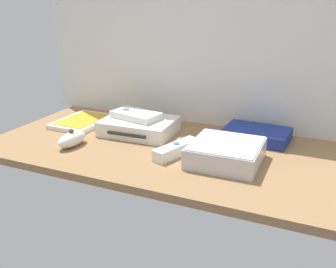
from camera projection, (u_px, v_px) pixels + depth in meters
The scene contains 9 objects.
ground_plane at pixel (168, 151), 106.33cm from camera, with size 100.00×48.00×2.00cm, color #936D47.
back_wall at pixel (202, 21), 116.29cm from camera, with size 110.00×1.20×64.00cm, color white.
game_console at pixel (139, 126), 116.50cm from camera, with size 21.72×17.24×4.40cm.
mini_computer at pixel (226, 153), 95.81cm from camera, with size 17.29×17.29×5.30cm.
game_case at pixel (82, 121), 125.53cm from camera, with size 13.97×19.26×1.56cm.
network_router at pixel (257, 135), 111.03cm from camera, with size 18.63×13.10×3.40cm.
remote_wand at pixel (176, 149), 100.81cm from camera, with size 8.06×15.18×3.40cm.
remote_nunchuk at pixel (72, 139), 106.47cm from camera, with size 5.31×10.36×5.10cm.
remote_classic_pad at pixel (136, 115), 116.28cm from camera, with size 15.69×10.68×2.40cm.
Camera 1 is at (40.50, -89.78, 39.34)cm, focal length 41.51 mm.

